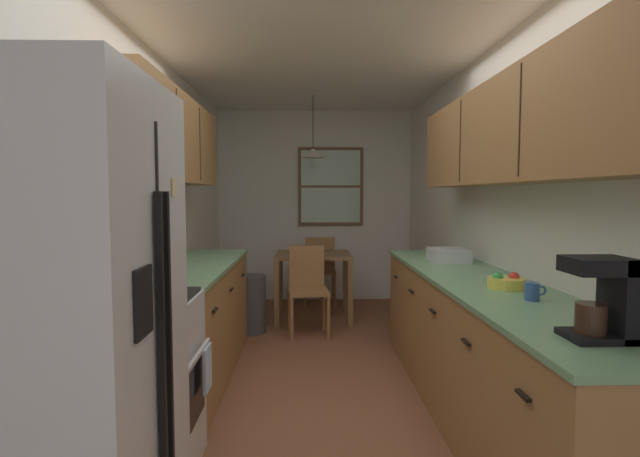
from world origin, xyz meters
TOP-DOWN VIEW (x-y plane):
  - ground_plane at (0.00, 1.00)m, footprint 12.00×12.00m
  - wall_left at (-1.35, 1.00)m, footprint 0.10×9.00m
  - wall_right at (1.35, 1.00)m, footprint 0.10×9.00m
  - wall_back at (0.00, 3.65)m, footprint 4.40×0.10m
  - ceiling_slab at (0.00, 1.00)m, footprint 4.40×9.00m
  - refrigerator at (-0.96, -1.25)m, footprint 0.71×0.80m
  - stove_range at (-0.99, -0.53)m, footprint 0.66×0.60m
  - microwave_over_range at (-1.11, -0.53)m, footprint 0.39×0.63m
  - counter_left at (-1.00, 0.78)m, footprint 0.64×2.03m
  - upper_cabinets_left at (-1.14, 0.73)m, footprint 0.33×2.11m
  - counter_right at (1.00, 0.04)m, footprint 0.64×3.21m
  - upper_cabinets_right at (1.14, -0.01)m, footprint 0.33×2.89m
  - dining_table at (-0.03, 2.58)m, footprint 0.85×0.77m
  - dining_chair_near at (-0.10, 1.99)m, footprint 0.44×0.44m
  - dining_chair_far at (0.06, 3.17)m, footprint 0.40×0.40m
  - pendant_light at (-0.03, 2.58)m, footprint 0.27×0.27m
  - back_window at (0.22, 3.58)m, footprint 0.87×0.05m
  - trash_bin at (-0.70, 2.04)m, footprint 0.34×0.34m
  - storage_canister at (-1.00, -0.09)m, footprint 0.13×0.13m
  - dish_towel at (-0.64, -0.38)m, footprint 0.02×0.16m
  - coffee_maker at (0.99, -1.21)m, footprint 0.22×0.18m
  - mug_by_coffeemaker at (1.04, -0.56)m, footprint 0.11×0.07m
  - fruit_bowl at (1.03, -0.24)m, footprint 0.21×0.21m
  - dish_rack at (1.03, 0.88)m, footprint 0.28×0.34m
  - table_serving_bowl at (-0.04, 2.55)m, footprint 0.16×0.16m

SIDE VIEW (x-z plane):
  - ground_plane at x=0.00m, z-range 0.00..0.00m
  - trash_bin at x=-0.70m, z-range 0.00..0.60m
  - counter_right at x=1.00m, z-range 0.00..0.90m
  - counter_left at x=-1.00m, z-range 0.00..0.90m
  - stove_range at x=-0.99m, z-range -0.08..1.02m
  - dish_towel at x=-0.64m, z-range 0.38..0.62m
  - dining_chair_near at x=-0.10m, z-range 0.05..0.95m
  - dining_chair_far at x=0.06m, z-range 0.05..0.95m
  - dining_table at x=-0.03m, z-range 0.25..1.01m
  - table_serving_bowl at x=-0.04m, z-range 0.76..0.82m
  - refrigerator at x=-0.96m, z-range 0.00..1.83m
  - fruit_bowl at x=1.03m, z-range 0.89..0.98m
  - mug_by_coffeemaker at x=1.04m, z-range 0.90..0.99m
  - dish_rack at x=1.03m, z-range 0.90..1.00m
  - storage_canister at x=-1.00m, z-range 0.90..1.11m
  - coffee_maker at x=0.99m, z-range 0.91..1.21m
  - wall_left at x=-1.35m, z-range 0.00..2.55m
  - wall_right at x=1.35m, z-range 0.00..2.55m
  - wall_back at x=0.00m, z-range 0.00..2.55m
  - back_window at x=0.22m, z-range 1.02..2.07m
  - microwave_over_range at x=-1.11m, z-range 1.50..1.83m
  - upper_cabinets_right at x=1.14m, z-range 1.50..2.12m
  - upper_cabinets_left at x=-1.14m, z-range 1.52..2.17m
  - pendant_light at x=-0.03m, z-range 1.56..2.25m
  - ceiling_slab at x=0.00m, z-range 2.55..2.63m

